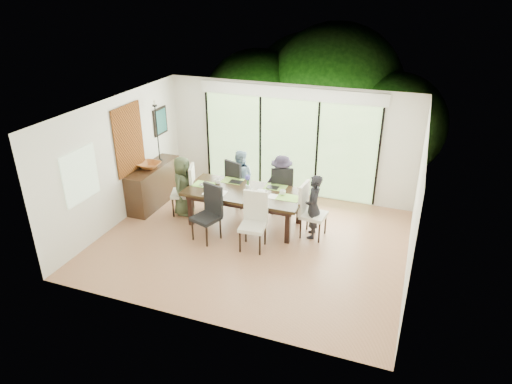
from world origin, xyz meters
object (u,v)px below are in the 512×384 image
(laptop, at_px, (206,186))
(cup_b, at_px, (250,192))
(person_far_left, at_px, (240,178))
(table_top, at_px, (245,192))
(sideboard, at_px, (154,185))
(person_far_right, at_px, (281,184))
(chair_right_end, at_px, (314,211))
(cup_c, at_px, (283,192))
(cup_a, at_px, (217,181))
(chair_far_right, at_px, (282,188))
(person_left_end, at_px, (183,186))
(vase, at_px, (248,188))
(chair_near_left, at_px, (206,214))
(chair_left_end, at_px, (182,190))
(chair_near_right, at_px, (253,222))
(person_right_end, at_px, (313,207))
(bowl, at_px, (149,165))
(chair_far_left, at_px, (240,182))

(laptop, distance_m, cup_b, 1.00)
(person_far_left, bearing_deg, table_top, 109.90)
(sideboard, bearing_deg, person_far_right, 12.12)
(chair_right_end, bearing_deg, cup_c, 87.68)
(cup_a, xyz_separation_m, sideboard, (-1.66, 0.05, -0.37))
(chair_far_right, relative_size, person_far_left, 0.85)
(cup_a, bearing_deg, person_left_end, -169.11)
(chair_far_right, height_order, laptop, chair_far_right)
(person_far_left, distance_m, vase, 0.94)
(chair_far_right, distance_m, person_left_end, 2.20)
(chair_right_end, relative_size, chair_far_right, 1.00)
(cup_a, bearing_deg, chair_near_left, -78.91)
(cup_a, bearing_deg, chair_left_end, -169.38)
(chair_near_right, relative_size, person_far_left, 0.85)
(table_top, relative_size, sideboard, 1.50)
(person_far_right, bearing_deg, person_left_end, 30.87)
(table_top, xyz_separation_m, person_far_left, (-0.45, 0.83, -0.08))
(cup_a, bearing_deg, laptop, -120.96)
(sideboard, bearing_deg, cup_c, -1.88)
(vase, height_order, sideboard, sideboard)
(chair_near_right, xyz_separation_m, cup_a, (-1.20, 1.02, 0.26))
(person_far_left, bearing_deg, person_right_end, 148.17)
(chair_near_right, bearing_deg, chair_far_right, 83.50)
(chair_right_end, distance_m, person_right_end, 0.10)
(chair_near_right, height_order, cup_b, chair_near_right)
(chair_left_end, distance_m, sideboard, 0.89)
(chair_near_left, bearing_deg, bowl, 171.17)
(table_top, relative_size, person_left_end, 1.86)
(chair_right_end, bearing_deg, chair_far_left, 72.26)
(chair_left_end, relative_size, chair_near_left, 1.00)
(chair_far_left, bearing_deg, cup_b, 144.14)
(chair_far_right, distance_m, bowl, 3.04)
(chair_far_left, bearing_deg, cup_c, 170.90)
(vase, distance_m, cup_a, 0.76)
(sideboard, bearing_deg, person_left_end, -12.98)
(vase, bearing_deg, chair_far_left, 122.01)
(laptop, xyz_separation_m, cup_a, (0.15, 0.25, 0.04))
(person_right_end, distance_m, bowl, 3.86)
(chair_near_left, bearing_deg, cup_a, 119.84)
(cup_c, bearing_deg, table_top, -172.87)
(chair_right_end, xyz_separation_m, chair_near_left, (-2.00, -0.87, 0.00))
(chair_far_right, bearing_deg, person_left_end, 4.45)
(cup_a, bearing_deg, bowl, -178.42)
(chair_near_left, distance_m, sideboard, 2.15)
(laptop, bearing_deg, person_far_left, 64.14)
(cup_a, relative_size, bowl, 0.26)
(table_top, relative_size, chair_near_right, 2.18)
(person_far_right, height_order, cup_a, person_far_right)
(chair_near_right, bearing_deg, person_far_right, 83.48)
(cup_b, relative_size, bowl, 0.21)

